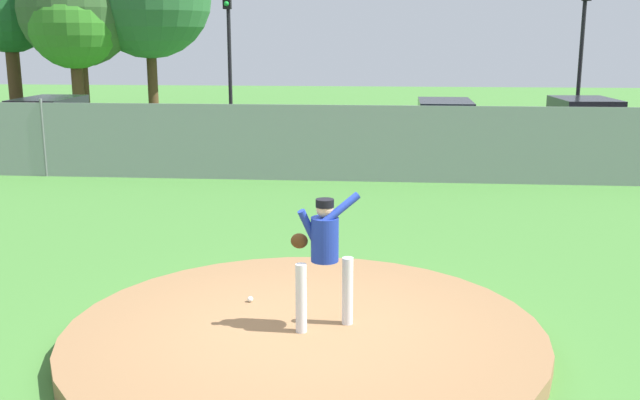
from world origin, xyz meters
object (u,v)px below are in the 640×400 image
parked_car_burgundy (583,128)px  parked_car_teal (444,128)px  baseball (250,299)px  traffic_cone_orange (267,146)px  traffic_light_far (584,29)px  pitcher_youth (324,249)px  parked_car_red (50,125)px  traffic_light_near (228,34)px

parked_car_burgundy → parked_car_teal: size_ratio=0.92×
baseball → traffic_cone_orange: (-1.91, 13.34, 0.01)m
baseball → parked_car_teal: size_ratio=0.02×
traffic_light_far → pitcher_youth: bearing=-112.1°
baseball → parked_car_teal: (3.55, 13.88, 0.55)m
traffic_cone_orange → traffic_light_far: 11.84m
parked_car_red → traffic_cone_orange: size_ratio=8.65×
baseball → traffic_cone_orange: traffic_cone_orange is taller
parked_car_teal → baseball: bearing=-104.3°
baseball → parked_car_burgundy: 16.12m
traffic_light_near → baseball: bearing=-77.4°
baseball → parked_car_burgundy: bearing=61.1°
pitcher_youth → baseball: size_ratio=21.90×
traffic_light_near → traffic_light_far: size_ratio=0.96×
parked_car_burgundy → parked_car_red: size_ratio=0.93×
traffic_light_near → traffic_light_far: 12.49m
pitcher_youth → parked_car_teal: pitcher_youth is taller
pitcher_youth → baseball: pitcher_youth is taller
pitcher_youth → traffic_light_near: 19.42m
parked_car_teal → traffic_cone_orange: 5.52m
parked_car_burgundy → traffic_light_near: size_ratio=0.81×
pitcher_youth → traffic_cone_orange: bearing=101.7°
baseball → parked_car_teal: bearing=75.7°
baseball → traffic_light_near: 18.60m
parked_car_red → traffic_cone_orange: parked_car_red is taller
traffic_light_far → traffic_light_near: bearing=179.3°
parked_car_burgundy → parked_car_red: 16.69m
parked_car_burgundy → parked_car_teal: 4.24m
pitcher_youth → traffic_light_far: 20.09m
baseball → parked_car_red: parked_car_red is taller
pitcher_youth → baseball: bearing=143.2°
parked_car_teal → traffic_light_near: bearing=152.3°
traffic_light_far → baseball: bearing=-115.7°
pitcher_youth → traffic_light_near: traffic_light_near is taller
baseball → parked_car_teal: 14.34m
parked_car_red → traffic_light_far: bearing=13.8°
parked_car_burgundy → traffic_light_far: size_ratio=0.78×
parked_car_teal → traffic_light_near: 8.98m
parked_car_teal → parked_car_burgundy: bearing=3.1°
parked_car_red → traffic_light_far: traffic_light_far is taller
pitcher_youth → traffic_cone_orange: (-2.93, 14.09, -0.91)m
pitcher_youth → parked_car_burgundy: pitcher_youth is taller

